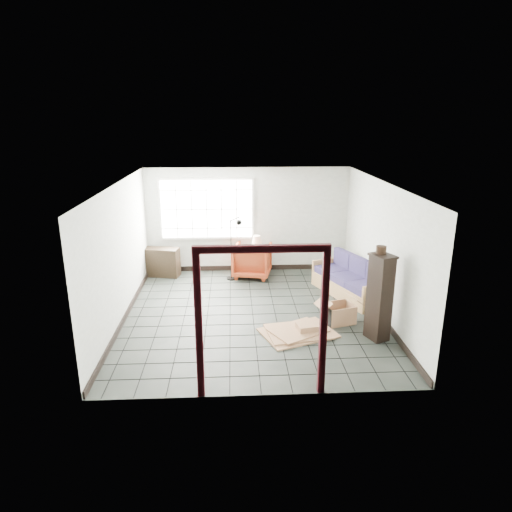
{
  "coord_description": "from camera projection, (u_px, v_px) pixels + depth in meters",
  "views": [
    {
      "loc": [
        -0.37,
        -8.32,
        3.8
      ],
      "look_at": [
        0.08,
        0.3,
        1.12
      ],
      "focal_mm": 32.0,
      "sensor_mm": 36.0,
      "label": 1
    }
  ],
  "objects": [
    {
      "name": "ground",
      "position": [
        253.0,
        314.0,
        9.08
      ],
      "size": [
        5.5,
        5.5,
        0.0
      ],
      "primitive_type": "plane",
      "color": "black",
      "rests_on": "ground"
    },
    {
      "name": "floor_lamp",
      "position": [
        235.0,
        247.0,
        10.73
      ],
      "size": [
        0.42,
        0.37,
        1.56
      ],
      "rotation": [
        0.0,
        0.0,
        -0.24
      ],
      "color": "black",
      "rests_on": "ground"
    },
    {
      "name": "console_shelf",
      "position": [
        161.0,
        262.0,
        11.16
      ],
      "size": [
        0.96,
        0.53,
        0.7
      ],
      "rotation": [
        0.0,
        0.0,
        -0.21
      ],
      "color": "black",
      "rests_on": "ground"
    },
    {
      "name": "futon_sofa",
      "position": [
        351.0,
        282.0,
        9.97
      ],
      "size": [
        1.38,
        2.04,
        0.85
      ],
      "rotation": [
        0.0,
        0.0,
        0.39
      ],
      "color": "#996B45",
      "rests_on": "ground"
    },
    {
      "name": "open_box",
      "position": [
        339.0,
        313.0,
        8.69
      ],
      "size": [
        0.96,
        0.65,
        0.5
      ],
      "rotation": [
        0.0,
        0.0,
        0.28
      ],
      "color": "#A16B4D",
      "rests_on": "ground"
    },
    {
      "name": "doorway_trim",
      "position": [
        262.0,
        304.0,
        6.1
      ],
      "size": [
        1.8,
        0.08,
        2.2
      ],
      "color": "#3D0D14",
      "rests_on": "ground"
    },
    {
      "name": "cardboard_pile",
      "position": [
        299.0,
        331.0,
        8.27
      ],
      "size": [
        1.51,
        1.29,
        0.19
      ],
      "rotation": [
        0.0,
        0.0,
        0.31
      ],
      "color": "#A16B4D",
      "rests_on": "ground"
    },
    {
      "name": "window_panel",
      "position": [
        207.0,
        209.0,
        11.14
      ],
      "size": [
        2.32,
        0.08,
        1.52
      ],
      "color": "silver",
      "rests_on": "ground"
    },
    {
      "name": "tall_shelf",
      "position": [
        380.0,
        297.0,
        7.89
      ],
      "size": [
        0.46,
        0.51,
        1.55
      ],
      "rotation": [
        0.0,
        0.0,
        0.39
      ],
      "color": "black",
      "rests_on": "ground"
    },
    {
      "name": "table_lamp",
      "position": [
        257.0,
        240.0,
        11.12
      ],
      "size": [
        0.31,
        0.31,
        0.37
      ],
      "rotation": [
        0.0,
        0.0,
        -0.35
      ],
      "color": "black",
      "rests_on": "side_table"
    },
    {
      "name": "room_shell",
      "position": [
        252.0,
        232.0,
        8.61
      ],
      "size": [
        5.02,
        5.52,
        2.61
      ],
      "color": "#ABB0A9",
      "rests_on": "ground"
    },
    {
      "name": "side_table",
      "position": [
        255.0,
        254.0,
        11.23
      ],
      "size": [
        0.74,
        0.74,
        0.62
      ],
      "rotation": [
        0.0,
        0.0,
        -0.39
      ],
      "color": "black",
      "rests_on": "ground"
    },
    {
      "name": "pot",
      "position": [
        381.0,
        250.0,
        7.71
      ],
      "size": [
        0.21,
        0.21,
        0.13
      ],
      "rotation": [
        0.0,
        0.0,
        0.2
      ],
      "color": "black",
      "rests_on": "tall_shelf"
    },
    {
      "name": "armchair",
      "position": [
        252.0,
        259.0,
        11.12
      ],
      "size": [
        1.01,
        0.97,
        0.88
      ],
      "primitive_type": "imported",
      "rotation": [
        0.0,
        0.0,
        2.93
      ],
      "color": "#943F15",
      "rests_on": "ground"
    },
    {
      "name": "projector",
      "position": [
        252.0,
        249.0,
        11.14
      ],
      "size": [
        0.33,
        0.27,
        0.11
      ],
      "rotation": [
        0.0,
        0.0,
        -0.09
      ],
      "color": "silver",
      "rests_on": "side_table"
    }
  ]
}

